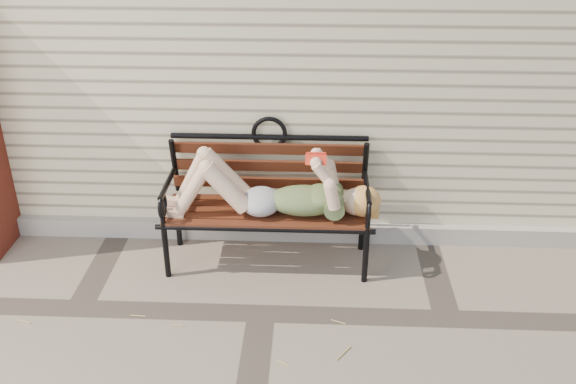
{
  "coord_description": "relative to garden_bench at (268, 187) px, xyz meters",
  "views": [
    {
      "loc": [
        0.34,
        -3.45,
        2.73
      ],
      "look_at": [
        0.16,
        0.58,
        0.63
      ],
      "focal_mm": 40.0,
      "sensor_mm": 36.0,
      "label": 1
    }
  ],
  "objects": [
    {
      "name": "ground",
      "position": [
        0.0,
        -0.73,
        -0.59
      ],
      "size": [
        80.0,
        80.0,
        0.0
      ],
      "primitive_type": "plane",
      "color": "#796A5D",
      "rests_on": "ground"
    },
    {
      "name": "house_wall",
      "position": [
        0.0,
        2.27,
        0.91
      ],
      "size": [
        8.0,
        4.0,
        3.0
      ],
      "primitive_type": "cube",
      "color": "beige",
      "rests_on": "ground"
    },
    {
      "name": "garden_bench",
      "position": [
        0.0,
        0.0,
        0.0
      ],
      "size": [
        1.63,
        0.65,
        1.06
      ],
      "color": "black",
      "rests_on": "ground"
    },
    {
      "name": "foundation_strip",
      "position": [
        0.0,
        0.24,
        -0.52
      ],
      "size": [
        8.0,
        0.1,
        0.15
      ],
      "primitive_type": "cube",
      "color": "#A7A197",
      "rests_on": "ground"
    },
    {
      "name": "reading_woman",
      "position": [
        0.01,
        -0.13,
        0.04
      ],
      "size": [
        1.54,
        0.35,
        0.48
      ],
      "color": "#0B404D",
      "rests_on": "ground"
    }
  ]
}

